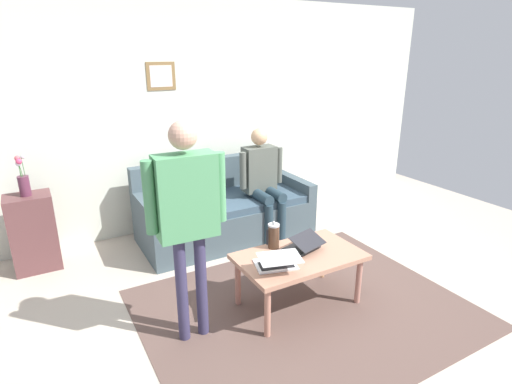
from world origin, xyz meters
The scene contains 12 objects.
ground_plane centered at (0.00, 0.00, 0.00)m, with size 7.68×7.68×0.00m, color #B8AA99.
area_rug centered at (0.02, 0.12, 0.00)m, with size 2.66×2.12×0.01m, color brown.
back_wall centered at (0.00, -2.20, 1.35)m, with size 7.04×0.11×2.70m.
couch centered at (-0.02, -1.56, 0.30)m, with size 1.95×0.91×0.88m.
coffee_table centered at (0.02, 0.02, 0.42)m, with size 1.05×0.63×0.47m.
laptop_left centered at (-0.06, -0.04, 0.51)m, with size 0.35×0.33×0.15m.
laptop_center centered at (0.30, 0.11, 0.52)m, with size 0.41×0.42×0.13m.
french_press centered at (0.14, -0.21, 0.58)m, with size 0.12×0.10×0.25m.
side_shelf centered at (1.96, -1.80, 0.39)m, with size 0.42×0.32×0.78m.
flower_vase centered at (1.96, -1.79, 0.93)m, with size 0.10×0.11×0.40m.
person_standing centered at (0.97, -0.03, 1.07)m, with size 0.59×0.21×1.67m.
person_seated centered at (-0.41, -1.34, 0.73)m, with size 0.55×0.51×1.28m.
Camera 1 is at (1.86, 2.53, 2.10)m, focal length 28.87 mm.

